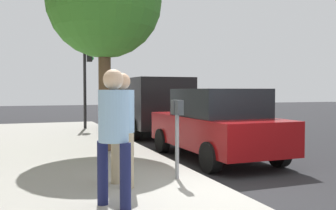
{
  "coord_description": "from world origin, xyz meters",
  "views": [
    {
      "loc": [
        -5.49,
        3.06,
        1.73
      ],
      "look_at": [
        1.57,
        0.46,
        1.44
      ],
      "focal_mm": 40.9,
      "sensor_mm": 36.0,
      "label": 1
    }
  ],
  "objects_px": {
    "parking_meter": "(177,122)",
    "pedestrian_at_meter": "(122,118)",
    "parked_van_far": "(146,102)",
    "street_tree": "(104,1)",
    "pedestrian_bystander": "(114,125)",
    "traffic_signal": "(87,70)",
    "parked_sedan_near": "(216,124)"
  },
  "relations": [
    {
      "from": "pedestrian_bystander",
      "to": "parked_van_far",
      "type": "distance_m",
      "value": 9.98
    },
    {
      "from": "parking_meter",
      "to": "parked_van_far",
      "type": "distance_m",
      "value": 8.38
    },
    {
      "from": "pedestrian_at_meter",
      "to": "street_tree",
      "type": "height_order",
      "value": "street_tree"
    },
    {
      "from": "pedestrian_at_meter",
      "to": "parked_sedan_near",
      "type": "relative_size",
      "value": 0.42
    },
    {
      "from": "parked_van_far",
      "to": "pedestrian_at_meter",
      "type": "bearing_deg",
      "value": 160.45
    },
    {
      "from": "pedestrian_bystander",
      "to": "parked_sedan_near",
      "type": "relative_size",
      "value": 0.42
    },
    {
      "from": "pedestrian_at_meter",
      "to": "parked_van_far",
      "type": "bearing_deg",
      "value": 49.64
    },
    {
      "from": "pedestrian_bystander",
      "to": "parked_van_far",
      "type": "relative_size",
      "value": 0.36
    },
    {
      "from": "parking_meter",
      "to": "pedestrian_bystander",
      "type": "distance_m",
      "value": 1.89
    },
    {
      "from": "parking_meter",
      "to": "street_tree",
      "type": "xyz_separation_m",
      "value": [
        3.66,
        0.6,
        2.88
      ]
    },
    {
      "from": "street_tree",
      "to": "traffic_signal",
      "type": "xyz_separation_m",
      "value": [
        6.09,
        -0.43,
        -1.47
      ]
    },
    {
      "from": "parked_van_far",
      "to": "traffic_signal",
      "type": "relative_size",
      "value": 1.45
    },
    {
      "from": "pedestrian_bystander",
      "to": "parking_meter",
      "type": "bearing_deg",
      "value": 5.03
    },
    {
      "from": "parking_meter",
      "to": "parked_van_far",
      "type": "relative_size",
      "value": 0.27
    },
    {
      "from": "traffic_signal",
      "to": "parked_sedan_near",
      "type": "bearing_deg",
      "value": -164.56
    },
    {
      "from": "parking_meter",
      "to": "pedestrian_at_meter",
      "type": "relative_size",
      "value": 0.75
    },
    {
      "from": "parking_meter",
      "to": "pedestrian_at_meter",
      "type": "xyz_separation_m",
      "value": [
        -0.15,
        1.04,
        0.1
      ]
    },
    {
      "from": "parked_sedan_near",
      "to": "parked_van_far",
      "type": "distance_m",
      "value": 5.95
    },
    {
      "from": "parked_van_far",
      "to": "street_tree",
      "type": "relative_size",
      "value": 0.96
    },
    {
      "from": "pedestrian_at_meter",
      "to": "parked_van_far",
      "type": "distance_m",
      "value": 8.82
    },
    {
      "from": "pedestrian_at_meter",
      "to": "street_tree",
      "type": "distance_m",
      "value": 4.73
    },
    {
      "from": "street_tree",
      "to": "pedestrian_bystander",
      "type": "bearing_deg",
      "value": 170.54
    },
    {
      "from": "parking_meter",
      "to": "street_tree",
      "type": "bearing_deg",
      "value": 9.24
    },
    {
      "from": "parked_sedan_near",
      "to": "parked_van_far",
      "type": "relative_size",
      "value": 0.85
    },
    {
      "from": "street_tree",
      "to": "parked_van_far",
      "type": "bearing_deg",
      "value": -29.15
    },
    {
      "from": "parked_van_far",
      "to": "street_tree",
      "type": "height_order",
      "value": "street_tree"
    },
    {
      "from": "parking_meter",
      "to": "pedestrian_at_meter",
      "type": "height_order",
      "value": "pedestrian_at_meter"
    },
    {
      "from": "street_tree",
      "to": "parked_sedan_near",
      "type": "bearing_deg",
      "value": -119.74
    },
    {
      "from": "pedestrian_at_meter",
      "to": "parked_sedan_near",
      "type": "height_order",
      "value": "pedestrian_at_meter"
    },
    {
      "from": "pedestrian_bystander",
      "to": "traffic_signal",
      "type": "distance_m",
      "value": 11.14
    },
    {
      "from": "pedestrian_at_meter",
      "to": "parking_meter",
      "type": "bearing_deg",
      "value": -12.81
    },
    {
      "from": "pedestrian_bystander",
      "to": "parked_van_far",
      "type": "xyz_separation_m",
      "value": [
        9.41,
        -3.33,
        -0.01
      ]
    }
  ]
}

